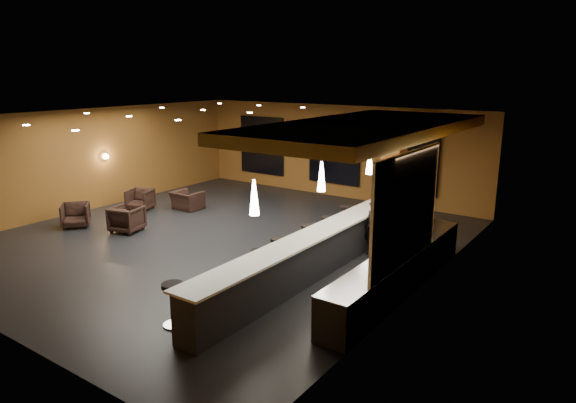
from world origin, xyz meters
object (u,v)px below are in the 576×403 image
Objects in this scene: bar_stool_2 at (259,263)px; bar_stool_6 at (347,216)px; armchair_a at (76,215)px; bar_stool_1 at (221,282)px; armchair_c at (140,200)px; pendant_0 at (254,197)px; prep_counter at (398,272)px; staff_b at (419,223)px; armchair_d at (187,200)px; bar_stool_4 at (309,236)px; bar_stool_3 at (278,249)px; bar_stool_5 at (329,228)px; staff_a at (373,228)px; pendant_1 at (322,176)px; bar_stool_0 at (173,299)px; column at (393,174)px; armchair_b at (127,219)px; bar_counter at (309,258)px; pendant_2 at (370,161)px; staff_c at (420,228)px.

bar_stool_6 is (-0.26, 4.53, 0.00)m from bar_stool_2.
armchair_a reaches higher than bar_stool_1.
pendant_0 is at bearing -45.97° from armchair_c.
prep_counter reaches higher than armchair_c.
armchair_d is at bearing 179.35° from staff_b.
armchair_a is 7.62m from bar_stool_4.
bar_stool_5 is (0.16, 2.15, 0.04)m from bar_stool_3.
pendant_0 is 0.47× the size of staff_a.
bar_stool_0 is at bearing -101.99° from pendant_1.
pendant_1 is at bearing -90.00° from column.
bar_stool_6 is (-0.15, 5.69, 0.08)m from bar_stool_1.
pendant_1 reaches higher than bar_stool_3.
armchair_b reaches higher than armchair_a.
armchair_b is 0.99× the size of bar_stool_0.
bar_counter is 3.55m from bar_stool_0.
pendant_1 is 0.46× the size of staff_b.
bar_stool_1 is (7.38, -3.95, 0.10)m from armchair_c.
armchair_c is 0.96× the size of bar_stool_6.
staff_b reaches higher than bar_counter.
pendant_2 is 0.83× the size of bar_stool_6.
armchair_b is at bearing -143.90° from column.
armchair_a is 0.83× the size of armchair_d.
pendant_0 is 5.34m from staff_c.
armchair_b is 5.87m from bar_stool_2.
armchair_a is at bearing 4.61° from armchair_b.
armchair_d is at bearing 165.66° from prep_counter.
staff_c is at bearing 99.96° from prep_counter.
bar_stool_4 is at bearing 137.31° from pendant_1.
bar_stool_5 is at bearing -158.44° from staff_a.
prep_counter is 2.27m from staff_a.
pendant_0 is at bearing -55.64° from bar_stool_2.
bar_stool_3 is at bearing -89.60° from bar_stool_6.
column reaches higher than bar_stool_0.
bar_stool_5 is (-2.12, -1.16, -0.22)m from staff_b.
pendant_0 reaches higher than bar_stool_1.
pendant_0 is 0.88× the size of bar_stool_3.
column is 4.07× the size of armchair_b.
staff_b reaches higher than bar_stool_3.
bar_stool_1 is 5.69m from bar_stool_6.
bar_stool_0 is (6.02, -6.21, 0.23)m from armchair_d.
bar_stool_0 is 5.62m from bar_stool_5.
column reaches higher than bar_stool_5.
staff_c reaches higher than armchair_d.
bar_stool_3 is (-2.28, -3.30, -0.25)m from staff_b.
armchair_d is 8.66m from bar_stool_0.
bar_stool_5 is at bearing 100.14° from pendant_0.
armchair_c is (-9.75, -1.07, -0.41)m from staff_c.
bar_stool_0 is (-0.84, -1.45, -1.80)m from pendant_0.
staff_c is 2.44m from bar_stool_5.
pendant_1 is 3.37m from bar_stool_1.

